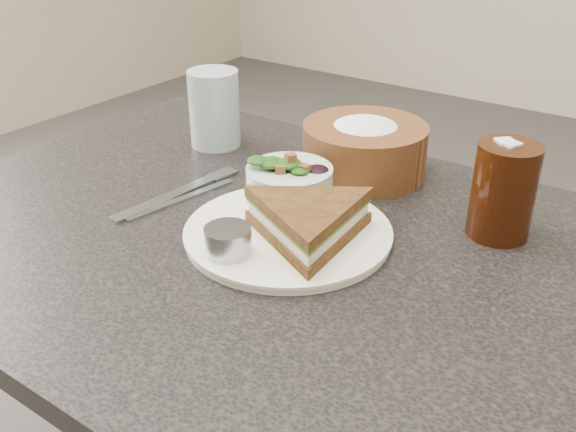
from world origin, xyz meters
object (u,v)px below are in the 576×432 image
Objects in this scene: dinner_plate at (288,233)px; cola_glass at (504,187)px; dressing_ramekin at (228,241)px; sandwich at (308,222)px; water_glass at (214,109)px; salad_bowl at (289,178)px; bread_basket at (365,141)px.

dinner_plate is 1.94× the size of cola_glass.
dressing_ramekin is (-0.02, -0.09, 0.02)m from dinner_plate.
water_glass is (-0.32, 0.19, 0.03)m from sandwich.
salad_bowl is 0.27m from cola_glass.
dressing_ramekin is at bearing -105.49° from dinner_plate.
bread_basket is 0.24m from cola_glass.
salad_bowl is 0.16m from bread_basket.
water_glass is (-0.26, 0.27, 0.04)m from dressing_ramekin.
salad_bowl reaches higher than dinner_plate.
dinner_plate is at bearing -85.14° from bread_basket.
cola_glass is at bearing 46.25° from dressing_ramekin.
dinner_plate is 0.27m from cola_glass.
salad_bowl is at bearing 123.89° from dinner_plate.
cola_glass is (0.26, 0.09, 0.02)m from salad_bowl.
sandwich is 0.25m from cola_glass.
cola_glass is (0.24, 0.25, 0.04)m from dressing_ramekin.
sandwich is 0.37m from water_glass.
sandwich is 0.24m from bread_basket.
sandwich is at bearing -42.64° from salad_bowl.
bread_basket is (-0.05, 0.23, 0.02)m from sandwich.
dressing_ramekin is 0.44× the size of water_glass.
water_glass is (-0.49, 0.03, -0.00)m from cola_glass.
dinner_plate is at bearing -56.11° from salad_bowl.
dressing_ramekin is 0.30× the size of bread_basket.
cola_glass is (0.18, 0.17, 0.03)m from sandwich.
dressing_ramekin is (0.02, -0.15, -0.02)m from salad_bowl.
bread_basket is 0.27m from water_glass.
dressing_ramekin is 0.31m from bread_basket.
cola_glass is at bearing 69.71° from sandwich.
salad_bowl is 0.16m from dressing_ramekin.
salad_bowl is at bearing -27.13° from water_glass.
dressing_ramekin is at bearing -99.92° from sandwich.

